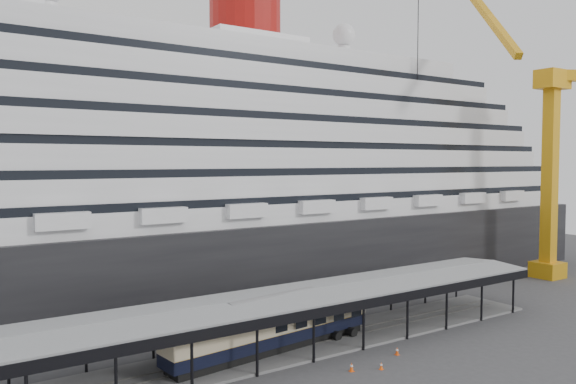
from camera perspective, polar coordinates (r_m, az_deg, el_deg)
name	(u,v)px	position (r m, az deg, el deg)	size (l,w,h in m)	color
ground	(346,359)	(52.53, 5.89, -16.51)	(200.00, 200.00, 0.00)	#3A3A3C
cruise_ship	(194,156)	(76.83, -9.50, 3.62)	(130.00, 30.00, 43.90)	black
platform_canopy	(313,320)	(55.55, 2.51, -12.83)	(56.00, 9.18, 5.30)	slate
crane_yellow	(544,146)	(92.56, 24.54, 4.29)	(23.83, 18.78, 47.60)	orange
pullman_carriage	(273,325)	(53.02, -1.53, -13.31)	(22.26, 5.33, 21.68)	black
traffic_cone_left	(352,367)	(49.63, 6.48, -17.24)	(0.45, 0.45, 0.78)	#EC4F0D
traffic_cone_mid	(381,366)	(50.40, 9.45, -17.00)	(0.41, 0.41, 0.66)	#F8560D
traffic_cone_right	(397,351)	(54.06, 11.02, -15.56)	(0.38, 0.38, 0.74)	#E84A0C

